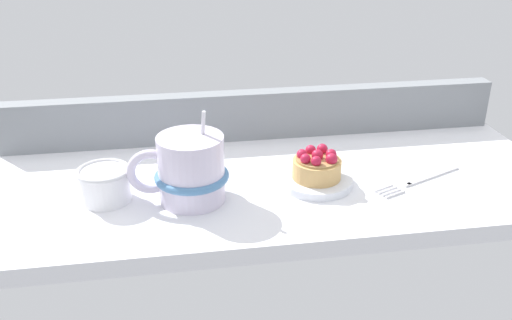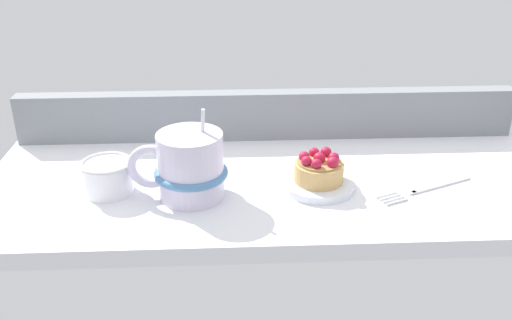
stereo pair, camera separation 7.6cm
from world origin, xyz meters
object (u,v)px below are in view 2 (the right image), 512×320
object	(u,v)px
dessert_fork	(425,188)
sugar_bowl	(108,176)
raspberry_tart	(319,169)
coffee_mug	(189,167)
dessert_plate	(318,184)

from	to	relation	value
dessert_fork	sugar_bowl	world-z (taller)	sugar_bowl
dessert_fork	raspberry_tart	bearing A→B (deg)	174.09
coffee_mug	sugar_bowl	bearing A→B (deg)	171.51
raspberry_tart	dessert_plate	bearing A→B (deg)	-135.64
dessert_plate	raspberry_tart	distance (cm)	2.41
dessert_plate	raspberry_tart	size ratio (longest dim) A/B	1.50
dessert_fork	sugar_bowl	bearing A→B (deg)	177.78
coffee_mug	dessert_fork	bearing A→B (deg)	-0.03
raspberry_tart	coffee_mug	size ratio (longest dim) A/B	0.51
coffee_mug	sugar_bowl	size ratio (longest dim) A/B	1.88
dessert_plate	coffee_mug	bearing A→B (deg)	-175.20
dessert_plate	dessert_fork	bearing A→B (deg)	-5.83
coffee_mug	sugar_bowl	distance (cm)	11.46
dessert_plate	sugar_bowl	distance (cm)	28.91
raspberry_tart	coffee_mug	distance (cm)	17.83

